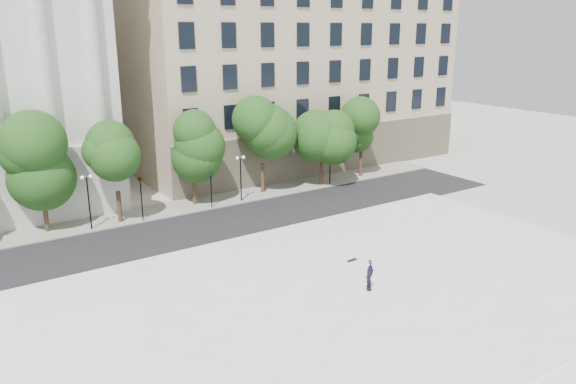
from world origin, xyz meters
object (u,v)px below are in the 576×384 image
object	(u,v)px
person_lying	(369,286)
traffic_light_west	(140,177)
traffic_light_east	(210,167)
skateboard	(352,260)

from	to	relation	value
person_lying	traffic_light_west	bearing A→B (deg)	62.23
traffic_light_east	person_lying	world-z (taller)	traffic_light_east
traffic_light_west	person_lying	xyz separation A→B (m)	(6.18, -19.97, -2.99)
person_lying	traffic_light_east	bearing A→B (deg)	45.25
traffic_light_east	skateboard	xyz separation A→B (m)	(2.07, -16.14, -3.18)
skateboard	person_lying	bearing A→B (deg)	-122.58
person_lying	skateboard	size ratio (longest dim) A/B	2.46
traffic_light_west	traffic_light_east	size ratio (longest dim) A/B	1.00
traffic_light_west	person_lying	distance (m)	21.12
traffic_light_west	traffic_light_east	world-z (taller)	traffic_light_west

